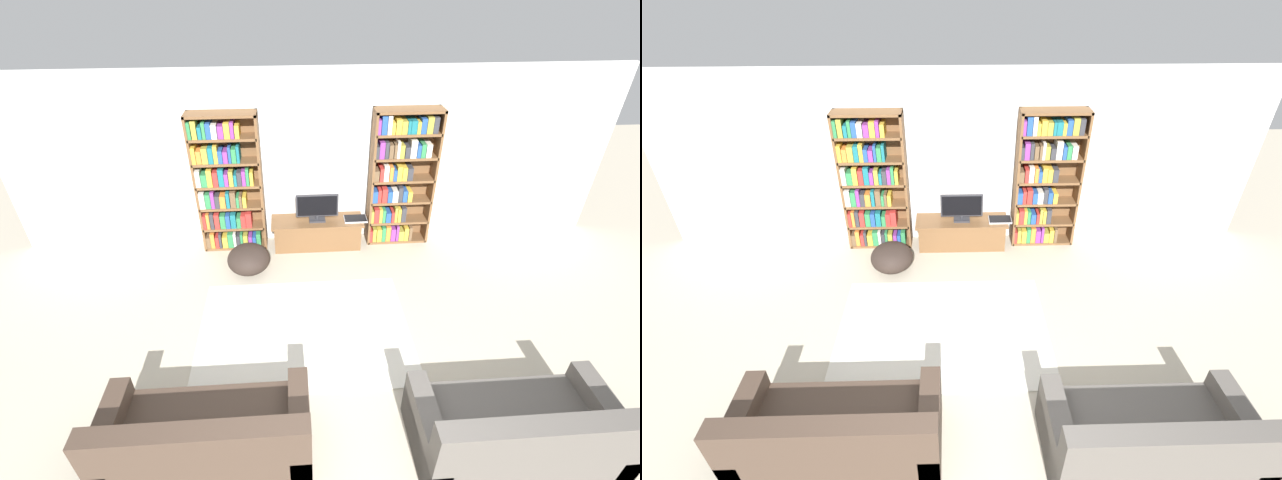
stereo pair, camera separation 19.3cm
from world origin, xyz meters
TOP-DOWN VIEW (x-y plane):
  - wall_back at (0.00, 4.23)m, footprint 8.80×0.06m
  - bookshelf_left at (-1.27, 4.05)m, footprint 0.95×0.30m
  - bookshelf_right at (1.24, 4.05)m, footprint 0.95×0.30m
  - tv_stand at (0.03, 3.95)m, footprint 1.38×0.45m
  - television at (0.03, 3.94)m, footprint 0.63×0.16m
  - laptop at (0.61, 3.92)m, footprint 0.34×0.22m
  - area_rug at (-0.25, 2.12)m, footprint 2.53×1.81m
  - couch_left_sectional at (-1.14, 0.60)m, footprint 1.78×0.81m
  - couch_right_sofa at (1.56, 0.47)m, footprint 1.77×0.90m
  - beanbag_ottoman at (-0.98, 3.36)m, footprint 0.60×0.60m

SIDE VIEW (x-z plane):
  - area_rug at x=-0.25m, z-range 0.00..0.02m
  - beanbag_ottoman at x=-0.98m, z-range 0.00..0.40m
  - tv_stand at x=0.03m, z-range 0.00..0.45m
  - couch_right_sofa at x=1.56m, z-range -0.16..0.73m
  - couch_left_sectional at x=-1.14m, z-range -0.13..0.73m
  - laptop at x=0.61m, z-range 0.45..0.48m
  - television at x=0.03m, z-range 0.46..0.89m
  - bookshelf_left at x=-1.27m, z-range -0.04..2.05m
  - bookshelf_right at x=1.24m, z-range 0.02..2.10m
  - wall_back at x=0.00m, z-range 0.00..2.60m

